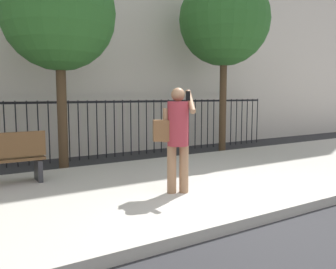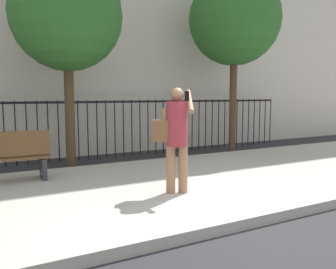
% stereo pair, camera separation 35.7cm
% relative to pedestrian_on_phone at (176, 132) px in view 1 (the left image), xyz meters
% --- Properties ---
extents(ground_plane, '(60.00, 60.00, 0.00)m').
position_rel_pedestrian_on_phone_xyz_m(ground_plane, '(0.45, -1.50, -1.14)').
color(ground_plane, '#28282B').
extents(sidewalk, '(28.00, 4.40, 0.15)m').
position_rel_pedestrian_on_phone_xyz_m(sidewalk, '(0.45, 0.70, -1.07)').
color(sidewalk, '#B2ADA3').
rests_on(sidewalk, ground).
extents(iron_fence, '(12.03, 0.04, 1.60)m').
position_rel_pedestrian_on_phone_xyz_m(iron_fence, '(0.45, 4.40, -0.12)').
color(iron_fence, black).
rests_on(iron_fence, ground).
extents(pedestrian_on_phone, '(0.72, 0.57, 1.71)m').
position_rel_pedestrian_on_phone_xyz_m(pedestrian_on_phone, '(0.00, 0.00, 0.00)').
color(pedestrian_on_phone, '#936B4C').
rests_on(pedestrian_on_phone, sidewalk).
extents(street_tree_near, '(2.63, 2.63, 5.21)m').
position_rel_pedestrian_on_phone_xyz_m(street_tree_near, '(3.84, 3.31, 2.74)').
color(street_tree_near, '#4C3823').
rests_on(street_tree_near, ground).
extents(street_tree_far, '(2.50, 2.50, 4.78)m').
position_rel_pedestrian_on_phone_xyz_m(street_tree_far, '(-0.89, 3.36, 2.36)').
color(street_tree_far, '#4C3823').
rests_on(street_tree_far, ground).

